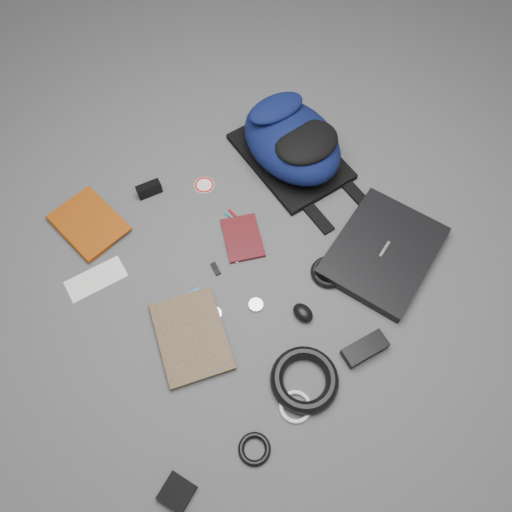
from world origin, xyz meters
TOP-DOWN VIEW (x-y plane):
  - ground at (0.00, 0.00)m, footprint 4.00×4.00m
  - backpack at (0.37, 0.28)m, footprint 0.35×0.50m
  - laptop at (0.37, -0.25)m, footprint 0.49×0.44m
  - textbook_red at (-0.50, 0.45)m, footprint 0.23×0.29m
  - comic_book at (-0.44, -0.08)m, footprint 0.29×0.34m
  - envelope at (-0.49, 0.26)m, footprint 0.21×0.11m
  - dvd_case at (0.01, 0.09)m, footprint 0.19×0.21m
  - compact_camera at (-0.16, 0.46)m, footprint 0.09×0.05m
  - sticker_disc at (0.03, 0.37)m, footprint 0.10×0.10m
  - pen_teal at (0.04, 0.15)m, footprint 0.05×0.13m
  - pen_red at (0.04, 0.14)m, footprint 0.02×0.15m
  - id_badge at (-0.25, -0.01)m, footprint 0.06×0.09m
  - usb_black at (-0.14, 0.05)m, footprint 0.03×0.05m
  - usb_silver at (-0.06, 0.04)m, footprint 0.02×0.04m
  - mouse at (0.00, -0.26)m, footprint 0.06×0.08m
  - headphone_left at (-0.23, -0.09)m, footprint 0.05×0.05m
  - headphone_right at (-0.10, -0.14)m, footprint 0.05×0.05m
  - cable_coil at (0.16, -0.19)m, footprint 0.13×0.13m
  - power_brick at (0.08, -0.47)m, footprint 0.15×0.08m
  - power_cord_coil at (-0.13, -0.43)m, footprint 0.24×0.24m
  - pouch at (-0.61, -0.47)m, footprint 0.11×0.11m
  - earbud_coil at (-0.37, -0.50)m, footprint 0.11×0.11m
  - white_cable_coil at (-0.20, -0.48)m, footprint 0.12×0.12m

SIDE VIEW (x-z plane):
  - ground at x=0.00m, z-range 0.00..0.00m
  - sticker_disc at x=0.03m, z-range 0.00..0.00m
  - envelope at x=-0.49m, z-range 0.00..0.00m
  - id_badge at x=-0.25m, z-range 0.00..0.00m
  - usb_silver at x=-0.06m, z-range 0.00..0.01m
  - pen_teal at x=0.04m, z-range 0.00..0.01m
  - pen_red at x=0.04m, z-range 0.00..0.01m
  - usb_black at x=-0.14m, z-range 0.00..0.01m
  - headphone_right at x=-0.10m, z-range 0.00..0.01m
  - headphone_left at x=-0.23m, z-range 0.00..0.01m
  - white_cable_coil at x=-0.20m, z-range 0.00..0.01m
  - dvd_case at x=0.01m, z-range 0.00..0.01m
  - earbud_coil at x=-0.37m, z-range 0.00..0.02m
  - pouch at x=-0.61m, z-range 0.00..0.02m
  - comic_book at x=-0.44m, z-range 0.00..0.02m
  - cable_coil at x=0.16m, z-range 0.00..0.02m
  - textbook_red at x=-0.50m, z-range 0.00..0.03m
  - power_brick at x=0.08m, z-range 0.00..0.04m
  - mouse at x=0.00m, z-range 0.00..0.04m
  - power_cord_coil at x=-0.13m, z-range 0.00..0.04m
  - laptop at x=0.37m, z-range 0.00..0.04m
  - compact_camera at x=-0.16m, z-range 0.00..0.05m
  - backpack at x=0.37m, z-range 0.00..0.20m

